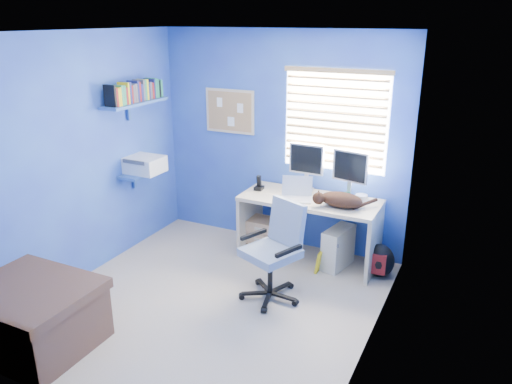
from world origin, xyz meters
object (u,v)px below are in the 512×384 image
at_px(office_chair, 274,263).
at_px(laptop, 296,190).
at_px(cat, 341,200).
at_px(desk, 309,230).
at_px(tower_pc, 338,248).

bearing_deg(office_chair, laptop, 96.57).
distance_m(laptop, cat, 0.50).
bearing_deg(desk, office_chair, -92.10).
relative_size(laptop, cat, 0.74).
bearing_deg(laptop, office_chair, -100.98).
distance_m(laptop, office_chair, 0.93).
bearing_deg(laptop, cat, -17.28).
height_order(laptop, cat, laptop).
bearing_deg(cat, tower_pc, 85.04).
height_order(desk, tower_pc, desk).
distance_m(cat, tower_pc, 0.60).
relative_size(desk, office_chair, 1.57).
relative_size(cat, office_chair, 0.47).
distance_m(desk, tower_pc, 0.38).
bearing_deg(cat, desk, 141.91).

